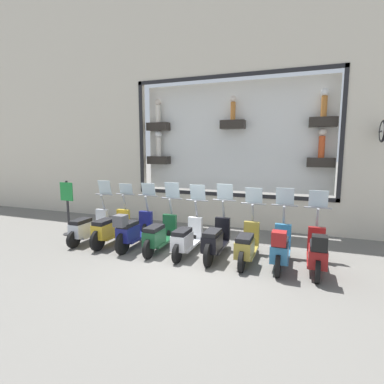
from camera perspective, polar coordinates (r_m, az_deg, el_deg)
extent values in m
plane|color=#66635E|center=(7.02, 0.23, -13.37)|extent=(120.00, 120.00, 0.00)
cube|color=beige|center=(10.19, 7.29, -3.54)|extent=(0.40, 6.58, 1.04)
cube|color=beige|center=(10.86, 8.00, 31.31)|extent=(0.40, 6.58, 3.90)
cube|color=black|center=(10.04, 7.48, 21.16)|extent=(0.04, 6.58, 0.12)
cube|color=black|center=(9.89, 7.07, -0.49)|extent=(0.04, 6.58, 0.12)
cube|color=black|center=(9.57, 26.75, 9.67)|extent=(0.04, 0.12, 3.87)
cube|color=black|center=(10.99, -9.62, 10.12)|extent=(0.04, 0.12, 3.87)
cube|color=silver|center=(10.33, 8.00, 10.28)|extent=(0.04, 6.34, 3.63)
cube|color=#28231E|center=(9.89, 23.71, 12.13)|extent=(0.36, 0.79, 0.28)
cylinder|color=#B26B2D|center=(9.94, 23.86, 14.67)|extent=(0.17, 0.17, 0.61)
sphere|color=white|center=(10.00, 24.00, 17.02)|extent=(0.22, 0.22, 0.22)
cube|color=#28231E|center=(10.14, 7.77, 12.62)|extent=(0.36, 0.79, 0.28)
cylinder|color=#B26B2D|center=(10.18, 7.82, 15.02)|extent=(0.16, 0.16, 0.57)
sphere|color=beige|center=(10.24, 7.86, 17.19)|extent=(0.21, 0.21, 0.21)
cube|color=#28231E|center=(11.07, -6.44, 12.26)|extent=(0.36, 0.79, 0.28)
cylinder|color=silver|center=(11.11, -6.48, 14.54)|extent=(0.17, 0.17, 0.60)
sphere|color=beige|center=(11.17, -6.52, 16.64)|extent=(0.22, 0.22, 0.22)
cube|color=#28231E|center=(9.87, 23.31, 5.19)|extent=(0.36, 0.79, 0.28)
cylinder|color=#CC4C23|center=(9.86, 23.46, 7.88)|extent=(0.18, 0.18, 0.65)
sphere|color=beige|center=(9.87, 23.61, 10.43)|extent=(0.23, 0.23, 0.23)
cube|color=#28231E|center=(11.05, -6.34, 6.06)|extent=(0.36, 0.79, 0.28)
cylinder|color=silver|center=(11.04, -6.38, 8.54)|extent=(0.19, 0.19, 0.68)
sphere|color=white|center=(11.06, -6.42, 10.92)|extent=(0.24, 0.24, 0.24)
cylinder|color=black|center=(9.54, 32.33, 9.70)|extent=(0.35, 0.05, 0.05)
torus|color=black|center=(9.37, 32.54, 9.73)|extent=(0.58, 0.06, 0.58)
cylinder|color=white|center=(9.37, 32.54, 9.73)|extent=(0.48, 0.03, 0.48)
cylinder|color=black|center=(7.73, 22.44, -10.15)|extent=(0.46, 0.09, 0.46)
cylinder|color=black|center=(6.47, 22.79, -13.77)|extent=(0.46, 0.09, 0.46)
cube|color=maroon|center=(7.10, 22.59, -11.89)|extent=(1.02, 0.38, 0.06)
cube|color=maroon|center=(6.68, 22.80, -11.27)|extent=(0.61, 0.35, 0.36)
cube|color=black|center=(6.61, 22.91, -9.38)|extent=(0.58, 0.31, 0.10)
cube|color=maroon|center=(7.53, 22.59, -8.28)|extent=(0.12, 0.37, 0.56)
cylinder|color=gray|center=(7.47, 22.78, -4.49)|extent=(0.20, 0.06, 0.45)
cylinder|color=gray|center=(7.50, 22.86, -2.78)|extent=(0.04, 0.61, 0.04)
cube|color=silver|center=(7.51, 22.93, -1.20)|extent=(0.10, 0.42, 0.40)
cube|color=black|center=(6.24, 23.11, -8.89)|extent=(0.28, 0.28, 0.28)
cylinder|color=black|center=(7.72, 16.87, -9.83)|extent=(0.47, 0.09, 0.47)
cylinder|color=black|center=(6.48, 16.06, -13.35)|extent=(0.47, 0.09, 0.47)
cube|color=teal|center=(7.10, 16.50, -11.52)|extent=(1.02, 0.38, 0.06)
cube|color=teal|center=(6.68, 16.33, -10.88)|extent=(0.61, 0.35, 0.36)
cube|color=black|center=(6.61, 16.42, -8.99)|extent=(0.58, 0.31, 0.10)
cube|color=teal|center=(7.53, 16.90, -7.94)|extent=(0.12, 0.37, 0.56)
cylinder|color=gray|center=(7.48, 17.10, -4.15)|extent=(0.20, 0.06, 0.45)
cylinder|color=gray|center=(7.50, 17.20, -2.44)|extent=(0.04, 0.61, 0.04)
cube|color=silver|center=(7.51, 17.29, -0.80)|extent=(0.10, 0.42, 0.42)
cube|color=maroon|center=(6.24, 16.24, -8.47)|extent=(0.28, 0.28, 0.28)
cylinder|color=black|center=(7.81, 11.37, -9.50)|extent=(0.45, 0.09, 0.45)
cylinder|color=black|center=(6.56, 9.43, -12.92)|extent=(0.45, 0.09, 0.45)
cube|color=olive|center=(7.18, 10.49, -11.15)|extent=(1.02, 0.38, 0.06)
cube|color=olive|center=(6.77, 9.97, -10.48)|extent=(0.61, 0.35, 0.36)
cube|color=black|center=(6.70, 10.01, -8.62)|extent=(0.58, 0.31, 0.10)
cube|color=olive|center=(7.60, 11.28, -7.63)|extent=(0.12, 0.37, 0.56)
cylinder|color=gray|center=(7.55, 11.47, -3.88)|extent=(0.20, 0.06, 0.45)
cylinder|color=gray|center=(7.58, 11.60, -2.20)|extent=(0.04, 0.60, 0.04)
cube|color=silver|center=(7.59, 11.69, -0.66)|extent=(0.10, 0.42, 0.39)
cylinder|color=black|center=(7.90, 5.96, -8.82)|extent=(0.55, 0.09, 0.55)
cylinder|color=black|center=(6.75, 3.19, -11.80)|extent=(0.55, 0.09, 0.55)
cube|color=black|center=(7.32, 4.69, -10.29)|extent=(1.02, 0.39, 0.06)
cube|color=black|center=(6.92, 3.85, -9.58)|extent=(0.61, 0.35, 0.36)
cube|color=black|center=(6.85, 3.87, -7.75)|extent=(0.58, 0.31, 0.10)
cube|color=black|center=(7.74, 5.83, -6.90)|extent=(0.12, 0.37, 0.56)
cylinder|color=gray|center=(7.69, 6.02, -3.21)|extent=(0.20, 0.06, 0.45)
cylinder|color=gray|center=(7.72, 6.17, -1.56)|extent=(0.04, 0.60, 0.04)
cube|color=silver|center=(7.72, 6.27, 0.04)|extent=(0.10, 0.42, 0.42)
cylinder|color=black|center=(8.16, 0.94, -8.59)|extent=(0.44, 0.09, 0.44)
cylinder|color=black|center=(6.97, -2.85, -11.58)|extent=(0.44, 0.09, 0.44)
cube|color=silver|center=(7.56, -0.80, -10.05)|extent=(1.02, 0.39, 0.06)
cube|color=silver|center=(7.17, -1.91, -9.33)|extent=(0.61, 0.35, 0.36)
cube|color=black|center=(7.10, -1.91, -7.56)|extent=(0.58, 0.31, 0.10)
cube|color=silver|center=(7.96, 0.63, -6.79)|extent=(0.12, 0.37, 0.56)
cylinder|color=gray|center=(7.91, 0.81, -3.21)|extent=(0.20, 0.06, 0.45)
cylinder|color=gray|center=(7.94, 0.98, -1.60)|extent=(0.04, 0.60, 0.04)
cube|color=silver|center=(7.94, 1.08, -0.06)|extent=(0.10, 0.42, 0.42)
cylinder|color=black|center=(8.42, -3.89, -7.99)|extent=(0.47, 0.09, 0.47)
cylinder|color=black|center=(7.29, -8.27, -10.65)|extent=(0.47, 0.09, 0.47)
cube|color=#19512D|center=(7.85, -5.91, -9.32)|extent=(1.02, 0.38, 0.06)
cube|color=#19512D|center=(7.47, -7.22, -8.57)|extent=(0.61, 0.35, 0.36)
cube|color=black|center=(7.41, -7.26, -6.86)|extent=(0.58, 0.31, 0.10)
cube|color=#19512D|center=(8.23, -4.25, -6.21)|extent=(0.12, 0.37, 0.56)
cylinder|color=gray|center=(8.19, -4.08, -2.75)|extent=(0.20, 0.06, 0.45)
cylinder|color=gray|center=(8.21, -3.89, -1.20)|extent=(0.04, 0.60, 0.04)
cube|color=silver|center=(8.21, -3.79, 0.36)|extent=(0.11, 0.42, 0.43)
cylinder|color=black|center=(8.70, -8.45, -7.26)|extent=(0.55, 0.09, 0.55)
cylinder|color=black|center=(7.67, -13.09, -9.52)|extent=(0.55, 0.09, 0.55)
cube|color=navy|center=(8.18, -10.61, -8.42)|extent=(1.02, 0.38, 0.06)
cube|color=navy|center=(7.82, -12.08, -7.65)|extent=(0.61, 0.35, 0.36)
cube|color=black|center=(7.76, -12.13, -6.01)|extent=(0.58, 0.31, 0.10)
cube|color=navy|center=(8.55, -8.78, -5.49)|extent=(0.12, 0.37, 0.56)
cylinder|color=gray|center=(8.51, -8.62, -2.16)|extent=(0.20, 0.06, 0.45)
cylinder|color=gray|center=(8.54, -8.43, -0.67)|extent=(0.04, 0.61, 0.04)
cube|color=silver|center=(8.55, -8.32, 0.55)|extent=(0.09, 0.42, 0.35)
cube|color=#4C4C51|center=(7.47, -13.46, -5.35)|extent=(0.28, 0.28, 0.28)
cylinder|color=black|center=(9.08, -12.56, -6.75)|extent=(0.54, 0.09, 0.54)
cylinder|color=black|center=(8.09, -17.53, -8.79)|extent=(0.54, 0.09, 0.54)
cube|color=gold|center=(8.58, -14.89, -7.80)|extent=(1.02, 0.38, 0.06)
cube|color=gold|center=(8.23, -16.46, -7.02)|extent=(0.61, 0.35, 0.36)
cube|color=black|center=(8.18, -16.53, -5.47)|extent=(0.58, 0.31, 0.10)
cube|color=gold|center=(8.93, -12.94, -5.04)|extent=(0.12, 0.37, 0.56)
cylinder|color=gray|center=(8.89, -12.80, -1.85)|extent=(0.20, 0.06, 0.45)
cylinder|color=gray|center=(8.92, -12.60, -0.42)|extent=(0.04, 0.61, 0.04)
cube|color=silver|center=(8.93, -12.49, 0.60)|extent=(0.08, 0.42, 0.31)
cylinder|color=black|center=(9.54, -16.19, -6.45)|extent=(0.44, 0.09, 0.44)
cylinder|color=black|center=(8.54, -21.63, -8.43)|extent=(0.44, 0.09, 0.44)
cube|color=#B7BCC6|center=(9.03, -18.75, -7.46)|extent=(1.02, 0.38, 0.06)
cube|color=#B7BCC6|center=(8.70, -20.38, -6.70)|extent=(0.61, 0.35, 0.36)
cube|color=black|center=(8.65, -20.45, -5.22)|extent=(0.58, 0.31, 0.10)
cube|color=#B7BCC6|center=(9.37, -16.73, -4.86)|extent=(0.12, 0.37, 0.56)
cylinder|color=gray|center=(9.32, -16.60, -1.81)|extent=(0.20, 0.06, 0.45)
cylinder|color=gray|center=(9.35, -16.40, -0.45)|extent=(0.04, 0.61, 0.04)
cube|color=silver|center=(9.35, -16.30, 0.87)|extent=(0.10, 0.42, 0.42)
cylinder|color=#232326|center=(9.94, -22.30, -7.39)|extent=(0.36, 0.36, 0.02)
cylinder|color=#232326|center=(9.76, -22.56, -2.80)|extent=(0.07, 0.07, 1.64)
cube|color=#1E8438|center=(9.67, -22.80, 0.07)|extent=(0.03, 0.45, 0.55)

